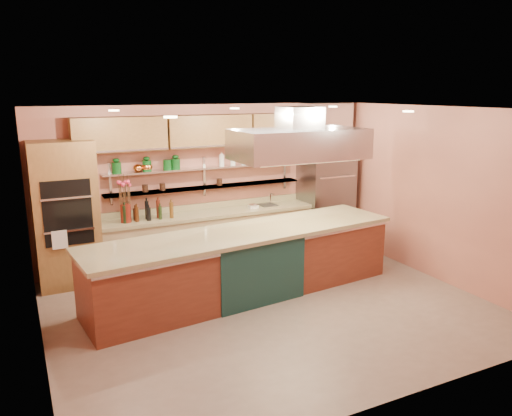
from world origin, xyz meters
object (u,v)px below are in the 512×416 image
copper_kettle (138,168)px  green_canister (167,165)px  island (245,263)px  refrigerator (326,194)px  flower_vase (126,213)px  kitchen_scale (253,205)px

copper_kettle → green_canister: 0.50m
island → copper_kettle: (-1.14, 1.77, 1.28)m
refrigerator → flower_vase: bearing=179.9°
kitchen_scale → refrigerator: bearing=2.2°
kitchen_scale → copper_kettle: size_ratio=1.04×
refrigerator → copper_kettle: refrigerator is taller
refrigerator → kitchen_scale: refrigerator is taller
green_canister → kitchen_scale: bearing=-8.2°
refrigerator → green_canister: size_ratio=12.33×
flower_vase → copper_kettle: 0.79m
refrigerator → island: bearing=-147.9°
kitchen_scale → island: bearing=-117.1°
refrigerator → flower_vase: size_ratio=6.97×
island → copper_kettle: size_ratio=29.89×
island → kitchen_scale: 1.85m
kitchen_scale → green_canister: green_canister is taller
kitchen_scale → copper_kettle: copper_kettle is taller
flower_vase → copper_kettle: bearing=37.3°
kitchen_scale → copper_kettle: 2.19m
kitchen_scale → copper_kettle: (-2.02, 0.22, 0.80)m
island → copper_kettle: bearing=116.8°
kitchen_scale → copper_kettle: bearing=176.4°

